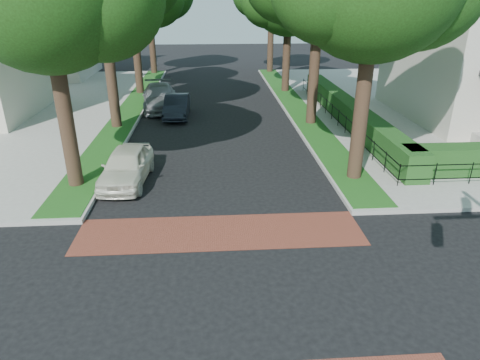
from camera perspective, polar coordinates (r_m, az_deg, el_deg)
name	(u,v)px	position (r m, az deg, el deg)	size (l,w,h in m)	color
ground	(224,298)	(11.02, -2.21, -15.40)	(120.00, 120.00, 0.00)	black
crosswalk_far	(220,232)	(13.66, -2.64, -6.94)	(9.00, 2.20, 0.01)	brown
grass_strip_ne	(296,106)	(29.03, 7.42, 9.81)	(1.60, 29.80, 0.02)	#144012
grass_strip_nw	(131,108)	(28.97, -14.33, 9.25)	(1.60, 29.80, 0.02)	#144012
hedge_main_road	(349,112)	(25.61, 14.33, 8.81)	(1.00, 18.00, 1.20)	#184618
fence_main_road	(335,115)	(25.42, 12.56, 8.51)	(0.06, 18.00, 0.90)	black
house_left_far	(32,19)	(43.42, -25.99, 18.79)	(10.00, 9.00, 10.14)	beige
parked_car_front	(126,166)	(17.51, -14.90, 1.86)	(1.65, 4.10, 1.40)	silver
parked_car_middle	(177,106)	(26.80, -8.43, 9.72)	(1.41, 4.03, 1.33)	black
parked_car_rear	(160,97)	(28.96, -10.64, 10.82)	(2.18, 5.35, 1.55)	slate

